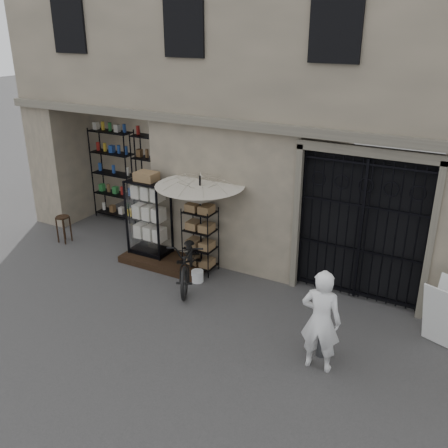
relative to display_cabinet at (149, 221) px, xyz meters
The scene contains 15 objects.
ground 3.43m from the display_cabinet, 29.80° to the right, with size 80.00×80.00×0.00m, color black.
main_building 5.15m from the display_cabinet, 39.40° to the left, with size 14.00×4.00×9.00m, color gray.
shop_recess 2.08m from the display_cabinet, 144.64° to the left, with size 3.00×1.70×3.00m, color black.
shop_shelving 2.38m from the display_cabinet, 135.41° to the left, with size 2.70×0.50×2.50m, color black.
iron_gate 4.70m from the display_cabinet, ahead, with size 2.50×0.21×3.00m.
step_platform 0.98m from the display_cabinet, 11.22° to the right, with size 2.00×0.90×0.15m, color black.
display_cabinet is the anchor object (origin of this frame).
wire_rack 1.35m from the display_cabinet, ahead, with size 0.66×0.48×1.47m.
market_umbrella 1.70m from the display_cabinet, ahead, with size 1.78×1.81×2.64m.
white_bucket 1.79m from the display_cabinet, 15.91° to the right, with size 0.26×0.26×0.25m, color silver.
bicycle 1.78m from the display_cabinet, 21.40° to the right, with size 0.71×1.07×2.04m, color black.
wooden_stool 2.52m from the display_cabinet, behind, with size 0.40×0.40×0.68m.
steel_bollard 4.93m from the display_cabinet, 19.12° to the right, with size 0.16×0.16×0.88m, color #57595E.
shopkeeper 5.14m from the display_cabinet, 22.23° to the right, with size 0.63×1.72×0.41m, color white.
easel_sign 6.31m from the display_cabinet, ahead, with size 0.72×0.77×1.13m.
Camera 1 is at (3.64, -6.71, 5.13)m, focal length 40.00 mm.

